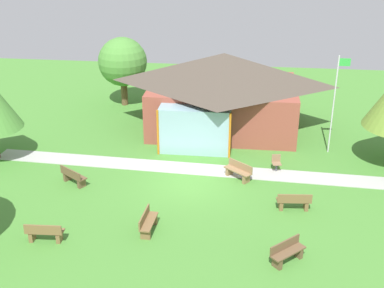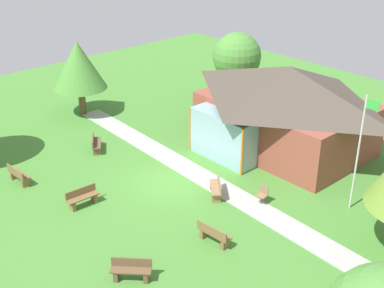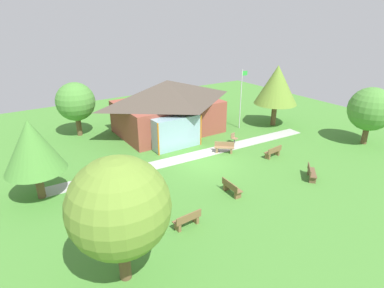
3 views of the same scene
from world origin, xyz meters
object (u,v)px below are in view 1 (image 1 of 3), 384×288
(bench_mid_right, at_px, (294,202))
(tree_behind_pavilion_left, at_px, (123,62))
(bench_front_left, at_px, (45,233))
(pavilion, at_px, (222,91))
(flagpole, at_px, (335,100))
(patio_chair_lawn_spare, at_px, (276,163))
(bench_front_right, at_px, (287,252))
(bench_front_center, at_px, (148,223))
(bench_mid_left, at_px, (73,176))
(bench_rear_near_path, at_px, (238,171))

(bench_mid_right, height_order, tree_behind_pavilion_left, tree_behind_pavilion_left)
(bench_front_left, relative_size, bench_mid_right, 0.99)
(bench_front_left, height_order, bench_mid_right, same)
(bench_mid_right, xyz_separation_m, tree_behind_pavilion_left, (-10.72, 12.69, 2.60))
(pavilion, height_order, flagpole, flagpole)
(bench_front_left, height_order, patio_chair_lawn_spare, patio_chair_lawn_spare)
(patio_chair_lawn_spare, bearing_deg, bench_front_right, 81.70)
(flagpole, relative_size, patio_chair_lawn_spare, 6.29)
(pavilion, xyz_separation_m, flagpole, (6.10, -2.66, 0.56))
(bench_mid_right, bearing_deg, bench_front_center, -163.52)
(pavilion, height_order, bench_front_left, pavilion)
(bench_front_left, xyz_separation_m, bench_mid_right, (9.92, 3.62, 0.00))
(bench_front_left, bearing_deg, bench_mid_left, 92.67)
(flagpole, bearing_deg, pavilion, 156.47)
(pavilion, relative_size, flagpole, 1.77)
(bench_front_right, bearing_deg, bench_rear_near_path, -116.10)
(bench_mid_left, bearing_deg, bench_front_right, 7.87)
(patio_chair_lawn_spare, bearing_deg, flagpole, -147.62)
(tree_behind_pavilion_left, bearing_deg, pavilion, -27.70)
(pavilion, bearing_deg, tree_behind_pavilion_left, 152.30)
(bench_front_right, height_order, bench_front_left, same)
(bench_front_left, bearing_deg, bench_front_center, 14.30)
(pavilion, distance_m, bench_mid_left, 10.51)
(pavilion, height_order, bench_mid_left, pavilion)
(flagpole, distance_m, bench_front_right, 10.84)
(bench_mid_left, xyz_separation_m, bench_front_center, (4.37, -3.54, 0.00))
(bench_mid_left, bearing_deg, patio_chair_lawn_spare, 49.06)
(bench_front_center, height_order, patio_chair_lawn_spare, patio_chair_lawn_spare)
(bench_mid_left, distance_m, patio_chair_lawn_spare, 10.09)
(bench_rear_near_path, bearing_deg, bench_mid_left, 50.52)
(bench_front_right, relative_size, patio_chair_lawn_spare, 1.61)
(patio_chair_lawn_spare, bearing_deg, tree_behind_pavilion_left, -51.18)
(flagpole, relative_size, bench_front_center, 3.55)
(flagpole, relative_size, bench_mid_right, 3.53)
(bench_mid_left, bearing_deg, pavilion, 84.27)
(bench_front_right, height_order, patio_chair_lawn_spare, patio_chair_lawn_spare)
(bench_rear_near_path, distance_m, tree_behind_pavilion_left, 13.21)
(bench_front_right, bearing_deg, pavilion, -119.25)
(bench_rear_near_path, relative_size, bench_front_left, 0.94)
(flagpole, distance_m, tree_behind_pavilion_left, 14.47)
(bench_front_right, bearing_deg, bench_front_center, -57.51)
(tree_behind_pavilion_left, bearing_deg, bench_mid_left, -88.39)
(bench_mid_left, height_order, bench_front_right, same)
(bench_front_left, bearing_deg, bench_mid_right, 16.96)
(bench_mid_right, bearing_deg, tree_behind_pavilion_left, 124.96)
(pavilion, height_order, bench_rear_near_path, pavilion)
(bench_mid_right, bearing_deg, bench_rear_near_path, 128.27)
(bench_mid_left, bearing_deg, bench_mid_right, 27.90)
(bench_front_center, bearing_deg, bench_rear_near_path, 148.60)
(bench_mid_left, xyz_separation_m, bench_rear_near_path, (7.88, 1.52, 0.00))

